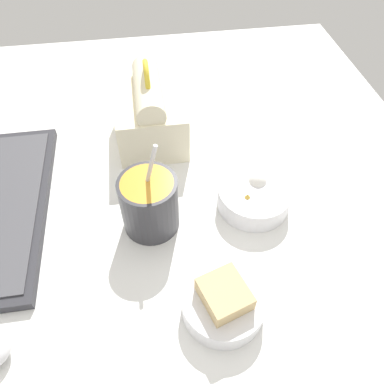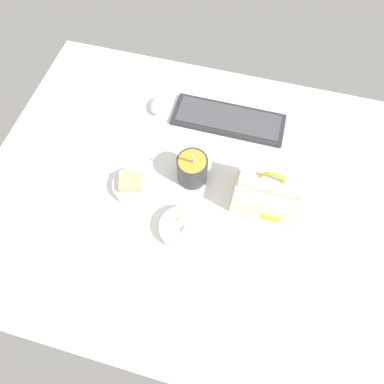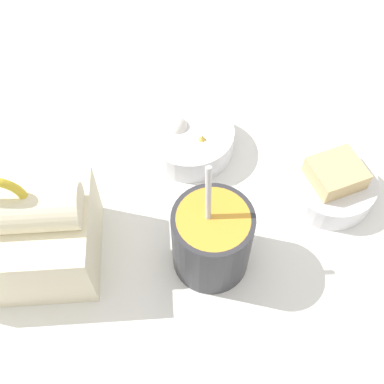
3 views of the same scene
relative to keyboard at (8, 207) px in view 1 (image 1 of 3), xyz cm
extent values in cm
cube|color=white|center=(-6.37, -30.56, -2.02)|extent=(140.00, 110.00, 2.00)
cube|color=#2D2D33|center=(0.00, 0.00, -0.12)|extent=(41.11, 14.14, 1.80)
cube|color=#47474C|center=(0.00, 0.00, 0.93)|extent=(37.82, 11.59, 0.30)
cube|color=#EFE5C1|center=(17.27, -28.22, 4.07)|extent=(19.30, 14.05, 10.17)
cylinder|color=#EFE5C1|center=(17.27, -28.22, 10.69)|extent=(18.33, 5.59, 5.59)
cube|color=yellow|center=(20.64, -35.35, 1.78)|extent=(5.40, 0.30, 3.05)
torus|color=yellow|center=(17.27, -28.22, 13.21)|extent=(7.75, 1.00, 7.75)
cylinder|color=#333338|center=(-6.95, -26.11, 4.37)|extent=(9.95, 9.95, 10.78)
cylinder|color=gold|center=(-6.95, -26.11, 9.47)|extent=(8.76, 8.76, 0.60)
cylinder|color=silver|center=(-6.20, -26.61, 10.93)|extent=(0.70, 3.68, 12.20)
cylinder|color=silver|center=(-24.90, -35.40, 0.87)|extent=(12.43, 12.43, 3.77)
cube|color=tan|center=(-24.90, -35.40, 2.95)|extent=(8.42, 8.02, 5.28)
cylinder|color=silver|center=(-5.43, -45.24, 1.11)|extent=(13.38, 13.38, 4.25)
ellipsoid|color=white|center=(-3.42, -46.24, 2.61)|extent=(3.64, 3.64, 4.28)
cone|color=#EFBC47|center=(-7.10, -43.36, 2.27)|extent=(6.04, 6.04, 3.61)
sphere|color=#4C5623|center=(-5.00, -49.29, 1.27)|extent=(1.61, 1.61, 1.61)
sphere|color=#4C5623|center=(-4.44, -48.52, 1.27)|extent=(1.61, 1.61, 1.61)
camera|label=1|loc=(-47.85, -27.22, 53.91)|focal=35.00mm
camera|label=2|loc=(4.96, -71.47, 89.58)|focal=28.00mm
camera|label=3|loc=(-2.61, 1.82, 57.42)|focal=45.00mm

